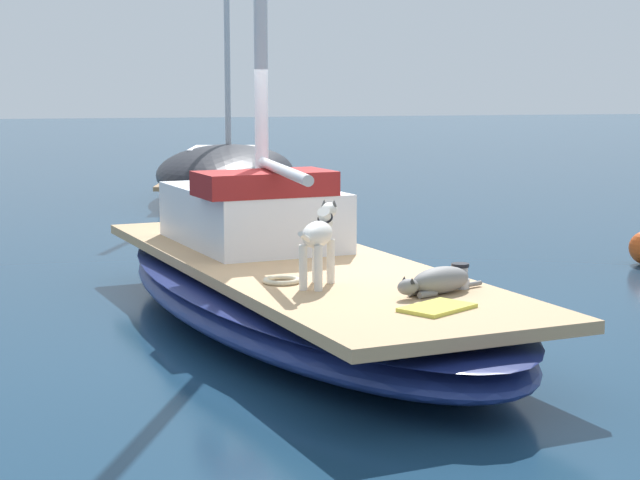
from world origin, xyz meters
The scene contains 9 objects.
ground_plane centered at (0.00, 0.00, 0.00)m, with size 120.00×120.00×0.00m, color navy.
sailboat_main centered at (0.00, 0.00, 0.34)m, with size 3.87×7.59×0.66m.
cabin_house centered at (-0.23, 1.09, 1.01)m, with size 1.80×2.46×0.84m.
dog_white centered at (-0.07, -1.27, 1.08)m, with size 0.54×0.85×0.70m.
dog_grey centered at (0.79, -1.84, 0.77)m, with size 0.89×0.51×0.22m.
deck_winch centered at (1.06, -1.65, 0.76)m, with size 0.16×0.16×0.21m.
coiled_rope centered at (-0.36, -1.08, 0.68)m, with size 0.32×0.32×0.04m, color beige.
deck_towel centered at (0.58, -2.42, 0.68)m, with size 0.56×0.36×0.03m, color #D8D14C.
moored_boat_far_astern centered at (1.00, 11.62, 0.57)m, with size 4.01×6.35×8.09m.
Camera 1 is at (-2.10, -9.94, 2.39)m, focal length 59.81 mm.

